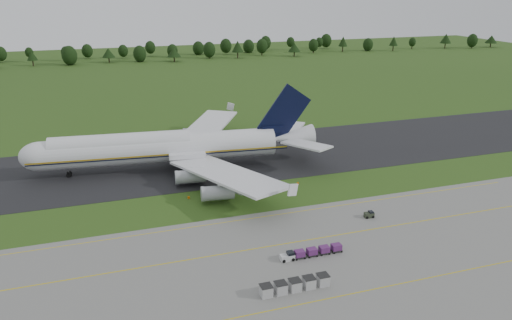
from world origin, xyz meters
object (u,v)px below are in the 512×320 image
object	(u,v)px
aircraft	(167,147)
baggage_train	(311,252)
uld_row	(295,285)
edge_markers	(245,190)
utility_cart	(369,215)

from	to	relation	value
aircraft	baggage_train	world-z (taller)	aircraft
uld_row	edge_markers	bearing A→B (deg)	83.96
aircraft	utility_cart	size ratio (longest dim) A/B	37.72
utility_cart	edge_markers	size ratio (longest dim) A/B	0.07
uld_row	edge_markers	xyz separation A→B (m)	(4.27, 40.34, -0.71)
uld_row	edge_markers	size ratio (longest dim) A/B	0.42
baggage_train	utility_cart	bearing A→B (deg)	30.27
baggage_train	edge_markers	world-z (taller)	baggage_train
utility_cart	edge_markers	distance (m)	29.23
baggage_train	uld_row	xyz separation A→B (m)	(-6.63, -8.80, 0.16)
utility_cart	uld_row	distance (m)	31.10
aircraft	edge_markers	distance (m)	25.63
baggage_train	edge_markers	size ratio (longest dim) A/B	0.43
aircraft	utility_cart	xyz separation A→B (m)	(34.73, -41.43, -5.47)
baggage_train	utility_cart	size ratio (longest dim) A/B	5.81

